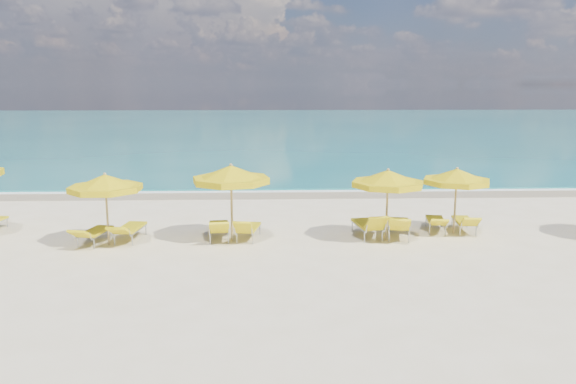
{
  "coord_description": "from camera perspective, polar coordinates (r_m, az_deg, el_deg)",
  "views": [
    {
      "loc": [
        -0.66,
        -17.15,
        4.78
      ],
      "look_at": [
        0.0,
        1.5,
        1.2
      ],
      "focal_mm": 35.0,
      "sensor_mm": 36.0,
      "label": 1
    }
  ],
  "objects": [
    {
      "name": "lounger_5_left",
      "position": [
        19.25,
        14.78,
        -3.26
      ],
      "size": [
        0.85,
        1.8,
        0.67
      ],
      "rotation": [
        0.0,
        0.0,
        -0.17
      ],
      "color": "#A5A8AD",
      "rests_on": "ground"
    },
    {
      "name": "wet_sand_band",
      "position": [
        25.03,
        -0.48,
        -0.15
      ],
      "size": [
        120.0,
        2.6,
        0.01
      ],
      "primitive_type": "cube",
      "color": "tan",
      "rests_on": "ground"
    },
    {
      "name": "whitecap_far",
      "position": [
        42.33,
        9.82,
        4.22
      ],
      "size": [
        18.0,
        0.3,
        0.05
      ],
      "primitive_type": "cube",
      "color": "white",
      "rests_on": "ground"
    },
    {
      "name": "ocean",
      "position": [
        65.33,
        -1.46,
        6.66
      ],
      "size": [
        120.0,
        80.0,
        0.3
      ],
      "primitive_type": "cube",
      "color": "#13696B",
      "rests_on": "ground"
    },
    {
      "name": "umbrella_2",
      "position": [
        17.5,
        -18.07,
        0.83
      ],
      "size": [
        2.87,
        2.87,
        2.22
      ],
      "rotation": [
        0.0,
        0.0,
        0.4
      ],
      "color": "tan",
      "rests_on": "ground"
    },
    {
      "name": "lounger_4_left",
      "position": [
        18.07,
        8.05,
        -3.81
      ],
      "size": [
        0.91,
        1.93,
        0.93
      ],
      "rotation": [
        0.0,
        0.0,
        0.15
      ],
      "color": "#A5A8AD",
      "rests_on": "ground"
    },
    {
      "name": "lounger_2_right",
      "position": [
        18.2,
        -15.76,
        -4.06
      ],
      "size": [
        0.84,
        1.97,
        0.73
      ],
      "rotation": [
        0.0,
        0.0,
        -0.12
      ],
      "color": "#A5A8AD",
      "rests_on": "ground"
    },
    {
      "name": "lounger_3_left",
      "position": [
        17.79,
        -7.02,
        -4.06
      ],
      "size": [
        0.79,
        1.9,
        0.83
      ],
      "rotation": [
        0.0,
        0.0,
        0.1
      ],
      "color": "#A5A8AD",
      "rests_on": "ground"
    },
    {
      "name": "foam_line",
      "position": [
        25.81,
        -0.53,
        0.19
      ],
      "size": [
        120.0,
        1.2,
        0.03
      ],
      "primitive_type": "cube",
      "color": "white",
      "rests_on": "ground"
    },
    {
      "name": "lounger_5_right",
      "position": [
        19.44,
        17.46,
        -3.26
      ],
      "size": [
        0.72,
        1.76,
        0.73
      ],
      "rotation": [
        0.0,
        0.0,
        -0.09
      ],
      "color": "#A5A8AD",
      "rests_on": "ground"
    },
    {
      "name": "umbrella_5",
      "position": [
        18.78,
        16.77,
        1.47
      ],
      "size": [
        2.21,
        2.21,
        2.19
      ],
      "rotation": [
        0.0,
        0.0,
        0.02
      ],
      "color": "tan",
      "rests_on": "ground"
    },
    {
      "name": "ground_plane",
      "position": [
        17.82,
        0.17,
        -4.7
      ],
      "size": [
        120.0,
        120.0,
        0.0
      ],
      "primitive_type": "plane",
      "color": "beige"
    },
    {
      "name": "lounger_2_left",
      "position": [
        18.16,
        -19.04,
        -4.32
      ],
      "size": [
        0.92,
        1.86,
        0.71
      ],
      "rotation": [
        0.0,
        0.0,
        -0.2
      ],
      "color": "#A5A8AD",
      "rests_on": "ground"
    },
    {
      "name": "umbrella_4",
      "position": [
        17.42,
        10.11,
        1.3
      ],
      "size": [
        2.41,
        2.41,
        2.28
      ],
      "rotation": [
        0.0,
        0.0,
        0.08
      ],
      "color": "tan",
      "rests_on": "ground"
    },
    {
      "name": "umbrella_3",
      "position": [
        17.16,
        -5.8,
        1.72
      ],
      "size": [
        2.78,
        2.78,
        2.43
      ],
      "rotation": [
        0.0,
        0.0,
        -0.17
      ],
      "color": "tan",
      "rests_on": "ground"
    },
    {
      "name": "whitecap_near",
      "position": [
        34.9,
        -10.82,
        2.79
      ],
      "size": [
        14.0,
        0.36,
        0.05
      ],
      "primitive_type": "cube",
      "color": "white",
      "rests_on": "ground"
    },
    {
      "name": "lounger_3_right",
      "position": [
        17.71,
        -4.04,
        -4.13
      ],
      "size": [
        0.84,
        1.72,
        0.81
      ],
      "rotation": [
        0.0,
        0.0,
        -0.18
      ],
      "color": "#A5A8AD",
      "rests_on": "ground"
    },
    {
      "name": "lounger_4_right",
      "position": [
        18.22,
        11.16,
        -3.76
      ],
      "size": [
        1.05,
        2.08,
        0.89
      ],
      "rotation": [
        0.0,
        0.0,
        -0.2
      ],
      "color": "#A5A8AD",
      "rests_on": "ground"
    }
  ]
}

